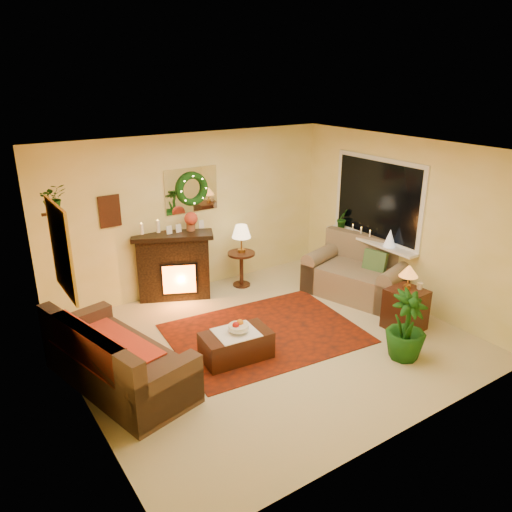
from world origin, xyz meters
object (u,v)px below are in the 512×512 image
fireplace (174,266)px  loveseat (358,272)px  side_table_round (241,268)px  end_table_square (405,311)px  coffee_table (236,344)px  sofa (118,352)px

fireplace → loveseat: (2.53, -1.59, -0.13)m
loveseat → side_table_round: bearing=117.6°
fireplace → side_table_round: fireplace is taller
end_table_square → fireplace: bearing=129.6°
fireplace → coffee_table: size_ratio=1.27×
loveseat → fireplace: bearing=130.7°
coffee_table → fireplace: bearing=91.9°
sofa → loveseat: loveseat is taller
loveseat → side_table_round: loveseat is taller
loveseat → coffee_table: (-2.67, -0.55, -0.21)m
sofa → side_table_round: (2.73, 1.65, -0.11)m
loveseat → end_table_square: loveseat is taller
fireplace → loveseat: size_ratio=0.70×
end_table_square → coffee_table: 2.53m
coffee_table → loveseat: bearing=17.3°
sofa → coffee_table: bearing=-25.2°
sofa → end_table_square: 3.99m
loveseat → sofa: bearing=166.5°
loveseat → end_table_square: bearing=-117.7°
coffee_table → end_table_square: bearing=-9.3°
sofa → fireplace: bearing=36.0°
sofa → fireplace: (1.57, 1.85, 0.12)m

